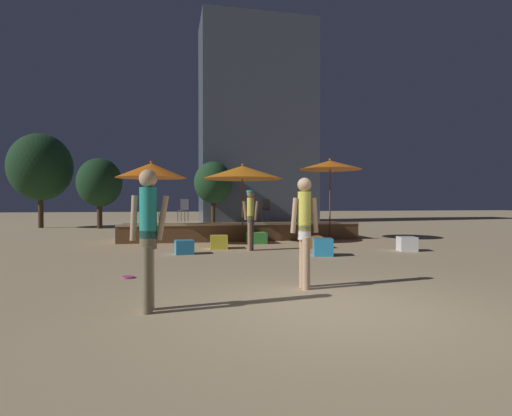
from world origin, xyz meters
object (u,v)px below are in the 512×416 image
Objects in this scene: cube_seat_1 at (407,244)px; frisbee_disc at (128,277)px; person_2 at (305,227)px; cube_seat_5 at (323,247)px; person_1 at (251,216)px; patio_umbrella_0 at (330,165)px; background_tree_0 at (41,167)px; cube_seat_4 at (219,242)px; bistro_chair_0 at (184,208)px; bistro_chair_2 at (152,208)px; cube_seat_0 at (313,242)px; person_0 at (148,232)px; bistro_chair_1 at (267,208)px; background_tree_1 at (99,183)px; patio_umbrella_2 at (151,171)px; cube_seat_2 at (184,247)px; cube_seat_3 at (256,238)px; patio_umbrella_1 at (243,172)px; background_tree_2 at (213,183)px.

frisbee_disc is (-7.67, -2.73, -0.19)m from cube_seat_1.
cube_seat_5 is at bearing 156.38° from person_2.
person_2 is (-0.15, -5.40, -0.01)m from person_1.
patio_umbrella_0 is 0.59× the size of background_tree_0.
patio_umbrella_0 reaches higher than cube_seat_4.
bistro_chair_2 is (-1.22, -0.68, 0.00)m from bistro_chair_0.
person_0 reaches higher than cube_seat_0.
background_tree_0 reaches higher than cube_seat_1.
bistro_chair_1 is (3.26, -0.64, 0.00)m from bistro_chair_0.
background_tree_0 reaches higher than background_tree_1.
background_tree_1 is at bearing -158.47° from person_2.
patio_umbrella_2 is 1.53× the size of person_0.
cube_seat_1 is (7.53, -3.48, -2.33)m from patio_umbrella_2.
cube_seat_2 is at bearing 162.87° from cube_seat_5.
patio_umbrella_2 is 4.31m from cube_seat_3.
patio_umbrella_0 is at bearing 29.20° from cube_seat_2.
person_1 reaches higher than frisbee_disc.
cube_seat_4 is 0.31× the size of person_2.
person_2 is (2.48, 0.93, -0.01)m from person_0.
cube_seat_2 is 0.10× the size of background_tree_0.
patio_umbrella_1 is 5.53× the size of cube_seat_0.
background_tree_2 is (10.01, 1.65, -0.70)m from background_tree_0.
background_tree_1 reaches higher than cube_seat_2.
background_tree_2 is at bearing 9.38° from background_tree_0.
cube_seat_4 is 0.64× the size of bistro_chair_0.
bistro_chair_1 is (-0.26, 5.36, 0.99)m from cube_seat_5.
cube_seat_4 is 3.40m from cube_seat_5.
cube_seat_0 is at bearing -122.54° from patio_umbrella_0.
patio_umbrella_2 is 0.53× the size of background_tree_0.
cube_seat_3 is 6.87m from frisbee_disc.
cube_seat_5 is 16.53m from background_tree_2.
cube_seat_2 is 0.81× the size of cube_seat_3.
patio_umbrella_1 reaches higher than person_1.
person_1 is 4.04m from bistro_chair_1.
cube_seat_1 is 1.11× the size of cube_seat_2.
bistro_chair_0 is 11.82m from background_tree_0.
bistro_chair_1 is (-3.11, 4.88, 1.02)m from cube_seat_1.
patio_umbrella_1 is 5.19× the size of cube_seat_4.
patio_umbrella_1 is 4.33m from cube_seat_2.
patio_umbrella_2 is 5.99m from cube_seat_0.
patio_umbrella_0 reaches higher than person_0.
cube_seat_1 is at bearing -27.65° from cube_seat_0.
patio_umbrella_1 reaches higher than cube_seat_2.
patio_umbrella_1 is 1.59× the size of person_0.
patio_umbrella_1 is at bearing 59.33° from cube_seat_4.
cube_seat_5 reaches higher than cube_seat_2.
patio_umbrella_0 is 0.80× the size of background_tree_1.
patio_umbrella_2 is at bearing -177.24° from patio_umbrella_0.
person_1 is at bearing -179.59° from person_2.
patio_umbrella_0 is at bearing 3.73° from patio_umbrella_1.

